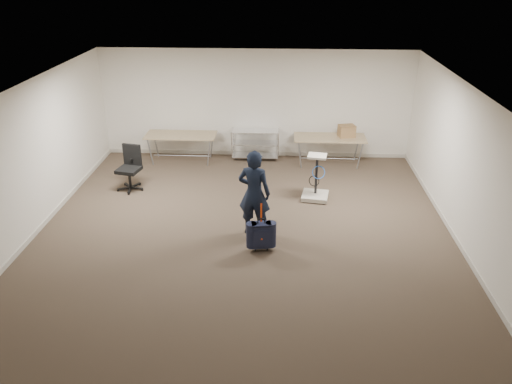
{
  "coord_description": "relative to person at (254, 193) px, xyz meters",
  "views": [
    {
      "loc": [
        0.68,
        -8.1,
        4.83
      ],
      "look_at": [
        0.23,
        0.3,
        0.87
      ],
      "focal_mm": 35.0,
      "sensor_mm": 36.0,
      "label": 1
    }
  ],
  "objects": [
    {
      "name": "folding_table_left",
      "position": [
        -2.09,
        3.66,
        -0.17
      ],
      "size": [
        1.8,
        0.75,
        0.73
      ],
      "color": "#93775A",
      "rests_on": "ground"
    },
    {
      "name": "cardboard_box",
      "position": [
        2.12,
        3.72,
        0.03
      ],
      "size": [
        0.45,
        0.38,
        0.3
      ],
      "primitive_type": "cube",
      "rotation": [
        0.0,
        0.0,
        0.23
      ],
      "color": "#A3754C",
      "rests_on": "folding_table_right"
    },
    {
      "name": "suitcase",
      "position": [
        0.16,
        -0.64,
        -0.52
      ],
      "size": [
        0.37,
        0.25,
        0.95
      ],
      "color": "black",
      "rests_on": "ground"
    },
    {
      "name": "ground",
      "position": [
        -0.19,
        -0.29,
        -0.85
      ],
      "size": [
        9.0,
        9.0,
        0.0
      ],
      "primitive_type": "plane",
      "color": "#423528",
      "rests_on": "ground"
    },
    {
      "name": "person",
      "position": [
        0.0,
        0.0,
        0.0
      ],
      "size": [
        0.69,
        0.53,
        1.69
      ],
      "primitive_type": "imported",
      "rotation": [
        0.0,
        0.0,
        2.92
      ],
      "color": "black",
      "rests_on": "ground"
    },
    {
      "name": "office_chair",
      "position": [
        -2.94,
        1.89,
        -0.54
      ],
      "size": [
        0.62,
        0.62,
        1.02
      ],
      "color": "black",
      "rests_on": "ground"
    },
    {
      "name": "room_shell",
      "position": [
        -0.19,
        1.09,
        -0.8
      ],
      "size": [
        8.0,
        9.0,
        9.0
      ],
      "color": "white",
      "rests_on": "ground"
    },
    {
      "name": "equipment_cart",
      "position": [
        1.26,
        1.58,
        -0.58
      ],
      "size": [
        0.64,
        0.64,
        1.03
      ],
      "color": "beige",
      "rests_on": "ground"
    },
    {
      "name": "wire_shelf",
      "position": [
        -0.19,
        3.91,
        -0.41
      ],
      "size": [
        1.22,
        0.47,
        0.8
      ],
      "color": "silver",
      "rests_on": "ground"
    },
    {
      "name": "folding_table_right",
      "position": [
        1.71,
        3.66,
        -0.17
      ],
      "size": [
        1.8,
        0.75,
        0.73
      ],
      "color": "#93775A",
      "rests_on": "ground"
    }
  ]
}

